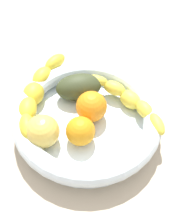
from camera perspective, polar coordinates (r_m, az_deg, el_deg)
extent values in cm
cube|color=#B6A691|center=(57.80, 0.00, -4.05)|extent=(120.00, 120.00, 3.00)
cylinder|color=silver|center=(55.69, 0.00, -2.58)|extent=(27.27, 27.27, 2.14)
torus|color=silver|center=(53.33, 0.00, -0.76)|extent=(29.87, 29.87, 3.71)
ellipsoid|color=yellow|center=(61.96, -6.84, 10.55)|extent=(5.64, 6.22, 2.84)
ellipsoid|color=yellow|center=(59.94, -9.48, 7.46)|extent=(6.64, 6.39, 3.60)
ellipsoid|color=yellow|center=(57.72, -11.35, 3.82)|extent=(7.00, 6.42, 4.36)
ellipsoid|color=yellow|center=(54.32, -12.55, 0.64)|extent=(6.31, 4.78, 3.60)
ellipsoid|color=yellow|center=(50.90, -12.70, -2.94)|extent=(5.66, 2.87, 2.84)
ellipsoid|color=yellow|center=(52.08, 14.73, -2.45)|extent=(5.08, 2.30, 2.29)
ellipsoid|color=yellow|center=(54.60, 12.35, 0.42)|extent=(5.66, 4.13, 2.91)
ellipsoid|color=yellow|center=(56.81, 9.27, 2.61)|extent=(6.16, 5.61, 3.52)
ellipsoid|color=yellow|center=(57.53, 5.83, 5.09)|extent=(5.63, 5.66, 2.91)
ellipsoid|color=yellow|center=(57.85, 1.93, 6.81)|extent=(4.48, 5.55, 2.29)
sphere|color=orange|center=(53.14, 0.95, 1.18)|extent=(6.25, 6.25, 6.25)
sphere|color=orange|center=(50.03, -1.41, -4.09)|extent=(5.61, 5.61, 5.61)
ellipsoid|color=#374127|center=(57.26, -1.52, 5.44)|extent=(6.41, 10.12, 5.48)
sphere|color=#E9C455|center=(50.20, -9.45, -4.07)|extent=(6.39, 6.39, 6.39)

